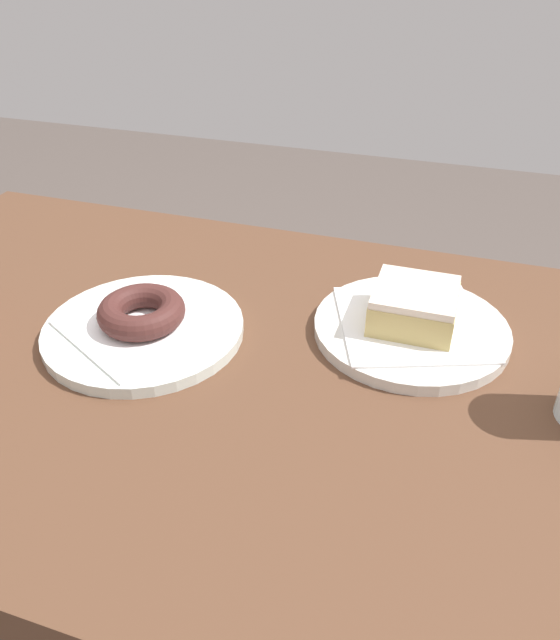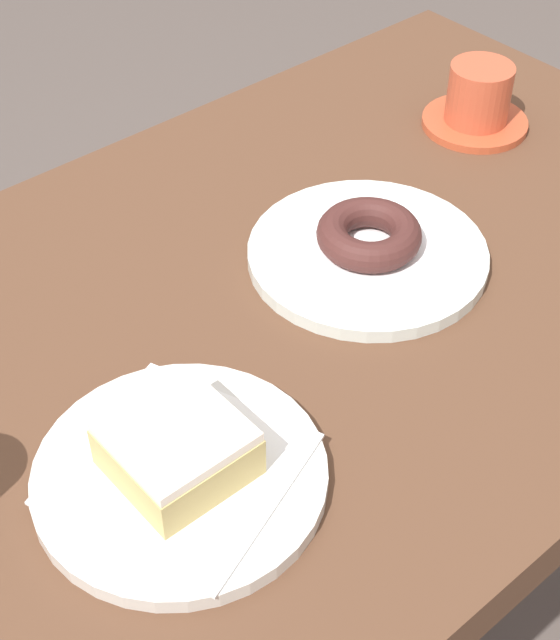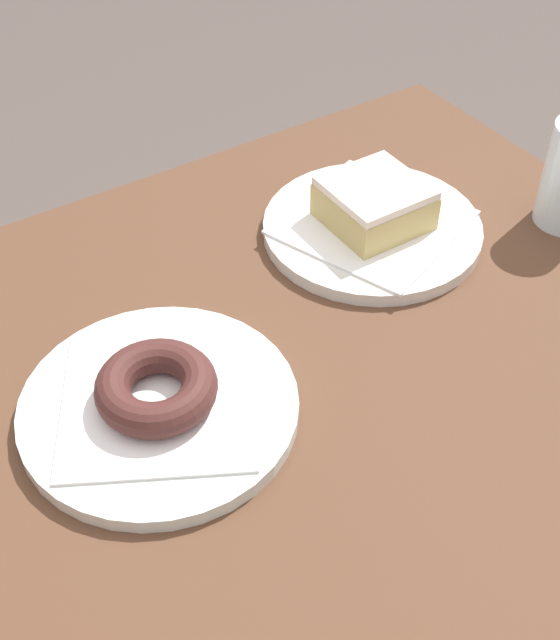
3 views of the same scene
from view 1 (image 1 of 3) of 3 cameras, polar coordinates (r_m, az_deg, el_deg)
name	(u,v)px [view 1 (image 1 of 3)]	position (r m, az deg, el deg)	size (l,w,h in m)	color
table	(188,424)	(0.79, -8.62, -9.63)	(1.01, 0.67, 0.77)	brown
plate_glazed_square	(411,329)	(0.74, 12.18, -0.82)	(0.23, 0.23, 0.01)	silver
napkin_glazed_square	(412,323)	(0.73, 12.26, -0.26)	(0.17, 0.17, 0.00)	white
donut_glazed_square	(414,306)	(0.72, 12.49, 1.34)	(0.09, 0.09, 0.05)	tan
plate_chocolate_ring	(144,329)	(0.74, -12.65, -0.86)	(0.24, 0.24, 0.01)	silver
napkin_chocolate_ring	(143,323)	(0.73, -12.73, -0.31)	(0.16, 0.16, 0.00)	white
donut_chocolate_ring	(141,312)	(0.72, -12.89, 0.78)	(0.10, 0.10, 0.03)	#45221E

